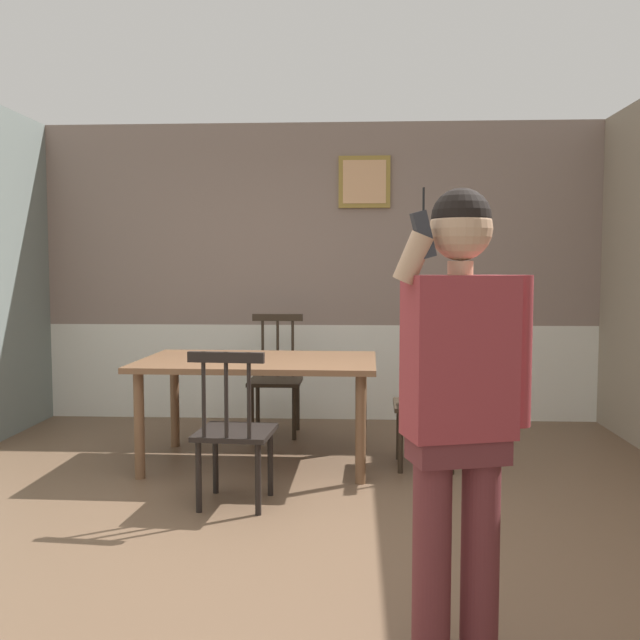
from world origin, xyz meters
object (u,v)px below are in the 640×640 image
object	(u,v)px
dining_table	(259,370)
person_figure	(460,394)
chair_by_doorway	(234,430)
chair_at_table_head	(430,402)
chair_near_window	(276,377)

from	to	relation	value
dining_table	person_figure	size ratio (longest dim) A/B	1.01
chair_by_doorway	dining_table	bearing A→B (deg)	93.17
chair_by_doorway	chair_at_table_head	distance (m)	1.54
person_figure	chair_near_window	bearing A→B (deg)	-87.68
dining_table	chair_near_window	bearing A→B (deg)	88.77
dining_table	chair_near_window	distance (m)	0.94
chair_by_doorway	person_figure	xyz separation A→B (m)	(1.09, -1.57, 0.51)
chair_near_window	person_figure	xyz separation A→B (m)	(1.05, -3.40, 0.49)
chair_near_window	chair_at_table_head	bearing A→B (deg)	142.04
chair_near_window	chair_by_doorway	bearing A→B (deg)	88.63
chair_by_doorway	chair_at_table_head	bearing A→B (deg)	39.87
dining_table	chair_at_table_head	xyz separation A→B (m)	(1.23, -0.03, -0.21)
chair_at_table_head	person_figure	distance (m)	2.51
person_figure	dining_table	bearing A→B (deg)	-81.54
chair_near_window	chair_by_doorway	world-z (taller)	chair_near_window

